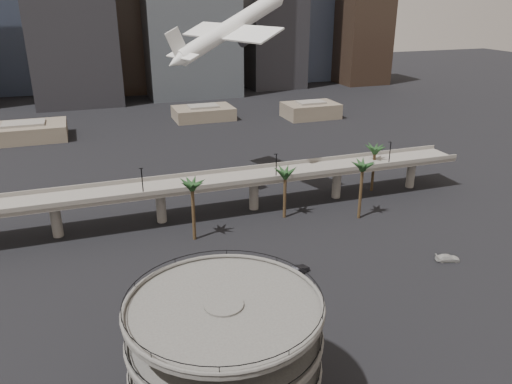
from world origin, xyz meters
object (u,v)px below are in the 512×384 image
object	(u,v)px
parking_ramp	(225,352)
overpass	(208,185)
airborne_jet	(231,28)
car_c	(448,258)
car_a	(262,295)
car_b	(298,270)

from	to	relation	value
parking_ramp	overpass	size ratio (longest dim) A/B	0.17
overpass	airborne_jet	xyz separation A→B (m)	(10.30, 14.15, 33.15)
overpass	car_c	distance (m)	52.85
car_a	parking_ramp	bearing A→B (deg)	143.60
parking_ramp	airborne_jet	world-z (taller)	airborne_jet
overpass	airborne_jet	bearing A→B (deg)	53.95
parking_ramp	car_c	bearing A→B (deg)	24.06
airborne_jet	car_c	world-z (taller)	airborne_jet
car_b	parking_ramp	bearing A→B (deg)	118.96
airborne_jet	car_c	bearing A→B (deg)	-79.62
overpass	car_b	xyz separation A→B (m)	(8.73, -31.14, -6.55)
overpass	car_c	size ratio (longest dim) A/B	28.55
parking_ramp	overpass	distance (m)	60.46
overpass	car_c	world-z (taller)	overpass
car_a	car_b	bearing A→B (deg)	-66.76
airborne_jet	car_c	distance (m)	69.93
airborne_jet	car_c	xyz separation A→B (m)	(27.53, -50.45, -39.83)
car_a	car_c	distance (m)	38.10
car_a	car_c	xyz separation A→B (m)	(38.10, 0.09, -0.10)
overpass	car_a	xyz separation A→B (m)	(-0.28, -36.40, -6.58)
car_a	overpass	bearing A→B (deg)	-7.45
parking_ramp	car_a	distance (m)	27.48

